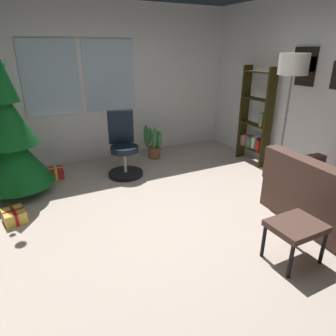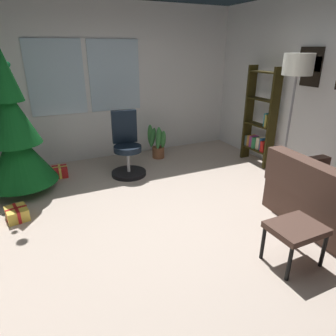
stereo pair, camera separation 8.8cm
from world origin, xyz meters
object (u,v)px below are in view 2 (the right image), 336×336
at_px(footstool, 296,231).
at_px(holiday_tree, 14,135).
at_px(gift_box_red, 60,172).
at_px(bookshelf, 260,123).
at_px(floor_lamp, 297,73).
at_px(gift_box_gold, 17,214).
at_px(potted_plant, 157,143).
at_px(office_chair, 127,151).

bearing_deg(footstool, holiday_tree, 129.77).
distance_m(gift_box_red, bookshelf, 3.46).
bearing_deg(gift_box_red, footstool, -60.38).
bearing_deg(floor_lamp, footstool, -131.74).
relative_size(gift_box_red, gift_box_gold, 0.75).
relative_size(gift_box_red, bookshelf, 0.14).
bearing_deg(gift_box_gold, footstool, -39.68).
xyz_separation_m(footstool, gift_box_red, (-1.77, 3.12, -0.27)).
relative_size(holiday_tree, potted_plant, 3.86).
xyz_separation_m(footstool, gift_box_gold, (-2.40, 1.99, -0.28)).
bearing_deg(bookshelf, gift_box_red, 165.89).
bearing_deg(floor_lamp, potted_plant, 124.67).
bearing_deg(floor_lamp, bookshelf, 74.07).
bearing_deg(potted_plant, footstool, -90.05).
distance_m(bookshelf, floor_lamp, 1.26).
bearing_deg(bookshelf, floor_lamp, -105.93).
xyz_separation_m(gift_box_gold, bookshelf, (3.92, 0.30, 0.65)).
bearing_deg(office_chair, gift_box_gold, -154.77).
bearing_deg(footstool, gift_box_gold, 140.32).
distance_m(holiday_tree, gift_box_red, 0.99).
bearing_deg(footstool, potted_plant, 89.95).
distance_m(floor_lamp, potted_plant, 2.60).
height_order(gift_box_red, bookshelf, bookshelf).
distance_m(gift_box_red, potted_plant, 1.79).
bearing_deg(footstool, floor_lamp, 48.26).
xyz_separation_m(holiday_tree, gift_box_gold, (-0.10, -0.77, -0.77)).
bearing_deg(holiday_tree, gift_box_gold, -97.15).
distance_m(gift_box_gold, potted_plant, 2.73).
bearing_deg(office_chair, potted_plant, 34.25).
xyz_separation_m(gift_box_gold, floor_lamp, (3.68, -0.56, 1.55)).
bearing_deg(gift_box_gold, floor_lamp, -8.61).
bearing_deg(gift_box_gold, gift_box_red, 61.03).
bearing_deg(holiday_tree, potted_plant, 12.54).
relative_size(gift_box_gold, potted_plant, 0.49).
bearing_deg(potted_plant, gift_box_red, -174.90).
bearing_deg(gift_box_gold, potted_plant, 28.20).
bearing_deg(gift_box_red, office_chair, -18.65).
xyz_separation_m(gift_box_red, gift_box_gold, (-0.62, -1.13, -0.01)).
xyz_separation_m(footstool, office_chair, (-0.74, 2.77, 0.04)).
relative_size(gift_box_red, potted_plant, 0.36).
distance_m(footstool, gift_box_red, 3.60).
bearing_deg(floor_lamp, gift_box_red, 151.08).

